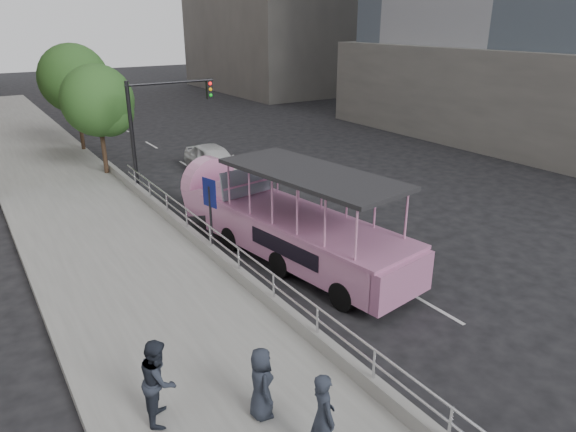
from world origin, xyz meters
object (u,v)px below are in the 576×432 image
Objects in this scene: pedestrian_far at (261,383)px; parking_sign at (211,211)px; duck_boat at (283,222)px; pedestrian_near at (323,416)px; car at (214,160)px; traffic_signal at (156,117)px; street_tree_far at (76,81)px; pedestrian_mid at (159,380)px; street_tree_near at (100,104)px.

parking_sign reaches higher than pedestrian_far.
duck_boat reaches higher than pedestrian_near.
parking_sign is at bearing -113.86° from car.
duck_boat is 8.06m from pedestrian_far.
traffic_signal reaches higher than parking_sign.
pedestrian_far is at bearing -95.29° from street_tree_far.
street_tree_far is (2.34, 25.23, 3.24)m from pedestrian_far.
parking_sign is at bearing -89.66° from street_tree_far.
car is at bearing -4.74° from pedestrian_mid.
parking_sign is 0.51× the size of street_tree_near.
parking_sign is 17.95m from street_tree_far.
parking_sign is (2.44, 7.45, 0.76)m from pedestrian_far.
street_tree_near is (1.72, 20.70, 2.64)m from pedestrian_near.
street_tree_near is (-1.60, 3.43, 0.32)m from traffic_signal.
car is 10.47m from parking_sign.
pedestrian_near is 1.14× the size of pedestrian_far.
street_tree_near is (3.83, 18.20, 2.63)m from pedestrian_mid.
pedestrian_near is 3.26m from pedestrian_mid.
street_tree_near is at bearing 5.98° from pedestrian_far.
duck_boat is 5.84× the size of pedestrian_near.
pedestrian_mid is at bearing 71.02° from pedestrian_far.
duck_boat is 13.17m from street_tree_near.
pedestrian_near is (-6.53, -18.32, 0.38)m from car.
pedestrian_mid is 0.34× the size of traffic_signal.
parking_sign reaches higher than pedestrian_mid.
pedestrian_mid is at bearing -101.87° from street_tree_near.
car is 2.61× the size of pedestrian_mid.
pedestrian_mid reaches higher than pedestrian_near.
duck_boat is at bearing -21.64° from parking_sign.
traffic_signal is 0.91× the size of street_tree_near.
traffic_signal is (-0.95, 9.23, 2.27)m from duck_boat.
traffic_signal is (-3.20, -1.06, 2.71)m from car.
street_tree_near reaches higher than pedestrian_near.
traffic_signal is at bearing 3.69° from pedestrian_mid.
traffic_signal is at bearing 95.85° from duck_boat.
car is at bearing -61.20° from street_tree_far.
car is 4.33m from traffic_signal.
street_tree_near is 6.02m from street_tree_far.
duck_boat is at bearing -23.17° from pedestrian_far.
pedestrian_mid is (-6.37, -5.54, -0.04)m from duck_boat.
street_tree_far reaches higher than parking_sign.
pedestrian_near is at bearing -94.76° from street_tree_near.
duck_boat is at bearing -82.84° from street_tree_far.
street_tree_near reaches higher than pedestrian_far.
parking_sign reaches higher than car.
duck_boat is 2.48m from parking_sign.
car is 2.65× the size of pedestrian_near.
traffic_signal is at bearing 81.19° from parking_sign.
duck_boat reaches higher than parking_sign.
duck_boat is 9.10m from pedestrian_near.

